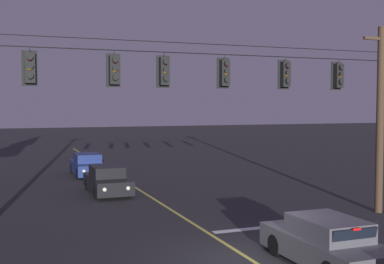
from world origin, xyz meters
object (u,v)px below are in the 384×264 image
Objects in this scene: traffic_light_left_inner at (114,70)px; traffic_light_far_right at (339,76)px; traffic_light_centre at (164,71)px; car_waiting_near_lane at (326,243)px; traffic_light_right_inner at (225,73)px; car_oncoming_lead at (107,181)px; traffic_light_rightmost at (286,74)px; car_oncoming_trailing at (88,165)px; traffic_light_leftmost at (30,68)px.

traffic_light_left_inner and traffic_light_far_right have the same top height.
car_waiting_near_lane is (3.09, -5.08, -5.01)m from traffic_light_centre.
traffic_light_right_inner reaches higher than car_oncoming_lead.
traffic_light_rightmost and traffic_light_far_right have the same top height.
traffic_light_centre and traffic_light_rightmost have the same top height.
traffic_light_right_inner is at bearing 180.00° from traffic_light_far_right.
car_oncoming_trailing is (-2.59, 15.43, -5.01)m from traffic_light_right_inner.
traffic_light_rightmost is at bearing 0.00° from traffic_light_left_inner.
traffic_light_rightmost is at bearing 0.00° from traffic_light_right_inner.
traffic_light_rightmost reaches higher than car_waiting_near_lane.
traffic_light_far_right is 0.28× the size of car_oncoming_trailing.
car_oncoming_trailing is at bearing 99.36° from car_waiting_near_lane.
traffic_light_leftmost is at bearing 145.98° from car_waiting_near_lane.
traffic_light_left_inner is (2.68, 0.00, 0.00)m from traffic_light_leftmost.
traffic_light_far_right is at bearing 0.00° from traffic_light_rightmost.
traffic_light_left_inner and traffic_light_rightmost have the same top height.
traffic_light_left_inner is 1.00× the size of traffic_light_rightmost.
traffic_light_leftmost is at bearing 180.00° from traffic_light_rightmost.
traffic_light_left_inner is 9.99m from car_oncoming_lead.
traffic_light_far_right is (2.43, 0.00, 0.00)m from traffic_light_rightmost.
traffic_light_leftmost is 10.37m from car_waiting_near_lane.
traffic_light_centre is at bearing 121.31° from car_waiting_near_lane.
traffic_light_right_inner is at bearing -80.47° from car_oncoming_trailing.
traffic_light_left_inner reaches higher than car_waiting_near_lane.
traffic_light_leftmost is at bearing 180.00° from traffic_light_far_right.
traffic_light_right_inner is (2.30, 0.00, 0.00)m from traffic_light_centre.
traffic_light_right_inner is at bearing 0.00° from traffic_light_centre.
traffic_light_centre reaches higher than car_waiting_near_lane.
traffic_light_leftmost is at bearing -115.50° from car_oncoming_lead.
car_oncoming_lead is 1.00× the size of car_oncoming_trailing.
traffic_light_left_inner is 0.28× the size of car_oncoming_lead.
car_oncoming_trailing is (-7.56, 15.43, -5.01)m from traffic_light_far_right.
car_oncoming_trailing is at bearing 99.53° from traffic_light_right_inner.
traffic_light_rightmost is at bearing 71.00° from car_waiting_near_lane.
traffic_light_centre is 2.30m from traffic_light_right_inner.
car_oncoming_lead is 6.90m from car_oncoming_trailing.
traffic_light_centre is at bearing 0.00° from traffic_light_left_inner.
car_oncoming_lead is at bearing 64.50° from traffic_light_leftmost.
traffic_light_right_inner reaches higher than car_oncoming_trailing.
traffic_light_leftmost is 16.74m from car_oncoming_trailing.
car_waiting_near_lane is at bearing -80.64° from car_oncoming_trailing.
traffic_light_centre is 7.27m from traffic_light_far_right.
traffic_light_centre is (1.75, 0.00, 0.00)m from traffic_light_left_inner.
traffic_light_rightmost is 0.28× the size of car_waiting_near_lane.
traffic_light_right_inner is 16.43m from car_oncoming_trailing.
traffic_light_leftmost and traffic_light_rightmost have the same top height.
traffic_light_rightmost reaches higher than car_oncoming_trailing.
traffic_light_right_inner is 10.24m from car_oncoming_lead.
traffic_light_rightmost reaches higher than car_oncoming_lead.
car_waiting_near_lane and car_oncoming_lead have the same top height.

